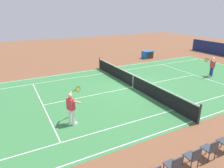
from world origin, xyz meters
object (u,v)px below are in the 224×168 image
spectator_chair_2 (193,156)px  spectator_chair_3 (174,165)px  tennis_ball (110,85)px  tennis_player_near (71,107)px  equipment_cart_tarped (148,55)px  tennis_player_far (212,66)px  tennis_net (133,81)px  spectator_chair_1 (211,148)px

spectator_chair_2 → spectator_chair_3: bearing=0.0°
tennis_ball → spectator_chair_3: spectator_chair_3 is taller
tennis_player_near → equipment_cart_tarped: tennis_player_near is taller
tennis_player_far → tennis_ball: 8.84m
tennis_player_near → spectator_chair_3: 5.26m
tennis_player_near → equipment_cart_tarped: 15.88m
tennis_net → equipment_cart_tarped: bearing=-133.5°
tennis_player_near → spectator_chair_3: size_ratio=1.93×
tennis_player_far → spectator_chair_2: tennis_player_far is taller
tennis_player_near → spectator_chair_1: (-3.74, 4.88, -0.41)m
spectator_chair_1 → spectator_chair_3: same height
tennis_player_near → spectator_chair_3: (-1.92, 4.88, -0.41)m
tennis_player_near → tennis_net: bearing=-152.3°
tennis_player_near → spectator_chair_2: bearing=120.1°
tennis_player_far → equipment_cart_tarped: 8.19m
tennis_player_far → tennis_player_near: bearing=8.5°
tennis_net → equipment_cart_tarped: tennis_net is taller
tennis_player_near → spectator_chair_2: 5.66m
tennis_player_far → equipment_cart_tarped: size_ratio=1.36×
tennis_player_far → spectator_chair_3: 12.74m
spectator_chair_1 → equipment_cart_tarped: 17.21m
tennis_ball → spectator_chair_2: (1.34, 8.91, 0.49)m
tennis_player_near → tennis_ball: tennis_player_near is taller
spectator_chair_1 → tennis_net: bearing=-102.7°
spectator_chair_1 → equipment_cart_tarped: spectator_chair_1 is taller
tennis_player_far → spectator_chair_3: bearing=32.1°
tennis_ball → spectator_chair_3: size_ratio=0.08×
tennis_net → tennis_player_far: 7.29m
tennis_net → spectator_chair_2: bearing=71.1°
spectator_chair_1 → tennis_ball: bearing=-92.7°
tennis_ball → spectator_chair_1: spectator_chair_1 is taller
tennis_player_far → spectator_chair_3: size_ratio=1.93×
spectator_chair_1 → spectator_chair_2: (0.91, 0.00, 0.00)m
tennis_player_near → spectator_chair_3: bearing=111.4°
tennis_player_near → spectator_chair_1: 6.16m
tennis_player_far → spectator_chair_2: (9.87, 6.77, -0.41)m
tennis_net → tennis_player_far: bearing=172.2°
tennis_net → tennis_player_near: tennis_player_near is taller
tennis_player_near → spectator_chair_2: (-2.83, 4.88, -0.41)m
spectator_chair_3 → tennis_player_near: bearing=-68.6°
spectator_chair_3 → equipment_cart_tarped: (-10.37, -14.94, -0.08)m
tennis_player_far → spectator_chair_1: 11.24m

